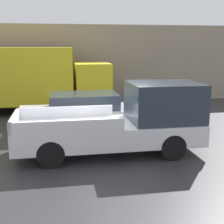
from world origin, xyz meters
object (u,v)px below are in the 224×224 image
pickup_truck (128,121)px  newspaper_box (133,94)px  delivery_truck (24,78)px  car (81,112)px

pickup_truck → newspaper_box: 8.98m
pickup_truck → delivery_truck: delivery_truck is taller
pickup_truck → car: bearing=115.9°
pickup_truck → car: pickup_truck is taller
car → newspaper_box: 7.03m
pickup_truck → car: (-1.27, 2.61, -0.23)m
delivery_truck → newspaper_box: bearing=17.0°
pickup_truck → newspaper_box: pickup_truck is taller
newspaper_box → car: bearing=-120.4°
delivery_truck → pickup_truck: bearing=-61.0°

